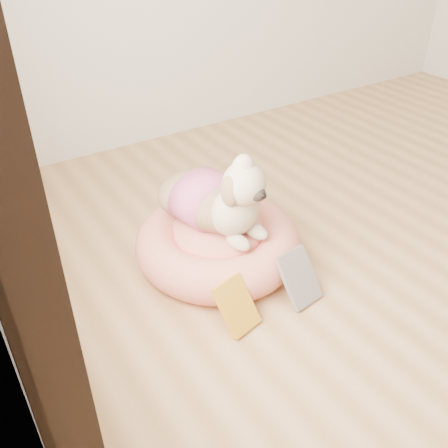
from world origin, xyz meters
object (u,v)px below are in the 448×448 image
pet_bed (218,243)px  book_yellow (237,306)px  book_white (299,278)px  dog (216,186)px

pet_bed → book_yellow: size_ratio=3.52×
book_yellow → book_white: (0.30, -0.01, 0.01)m
dog → pet_bed: bearing=-25.6°
book_yellow → book_white: 0.30m
dog → book_yellow: (-0.15, -0.38, -0.29)m
book_yellow → book_white: bearing=-14.9°
pet_bed → dog: dog is taller
pet_bed → book_white: (0.14, -0.39, 0.01)m
book_yellow → book_white: size_ratio=0.91×
pet_bed → book_white: size_ratio=3.19×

